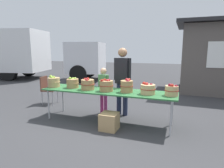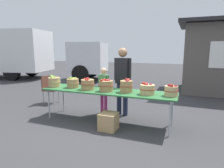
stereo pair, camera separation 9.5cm
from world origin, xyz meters
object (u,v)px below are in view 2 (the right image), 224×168
at_px(folding_chair, 49,87).
at_px(produce_crate, 109,121).
at_px(market_table, 107,92).
at_px(apple_basket_red_4, 171,90).
at_px(apple_basket_red_3, 147,89).
at_px(child_customer, 104,87).
at_px(apple_basket_red_1, 106,85).
at_px(apple_basket_red_0, 88,84).
at_px(apple_basket_green_0, 54,82).
at_px(vendor_adult, 123,76).
at_px(apple_basket_red_2, 126,86).
at_px(apple_basket_green_1, 73,83).
at_px(box_truck, 29,53).

xyz_separation_m(folding_chair, produce_crate, (2.51, -1.20, -0.33)).
relative_size(market_table, apple_basket_red_4, 10.90).
bearing_deg(apple_basket_red_3, market_table, 177.33).
height_order(apple_basket_red_4, folding_chair, apple_basket_red_4).
relative_size(apple_basket_red_4, folding_chair, 0.33).
xyz_separation_m(apple_basket_red_4, child_customer, (-1.71, 0.52, -0.15)).
height_order(market_table, child_customer, child_customer).
bearing_deg(produce_crate, apple_basket_red_1, 119.91).
distance_m(apple_basket_red_0, produce_crate, 1.03).
xyz_separation_m(apple_basket_green_0, apple_basket_red_1, (1.43, -0.01, -0.00)).
height_order(apple_basket_red_3, vendor_adult, vendor_adult).
relative_size(apple_basket_green_0, apple_basket_red_2, 1.01).
bearing_deg(child_customer, apple_basket_red_3, 171.20).
xyz_separation_m(apple_basket_red_0, apple_basket_red_3, (1.40, 0.02, -0.02)).
height_order(apple_basket_green_1, box_truck, box_truck).
distance_m(apple_basket_green_1, apple_basket_red_3, 1.85).
bearing_deg(apple_basket_red_3, apple_basket_red_1, -178.22).
distance_m(apple_basket_red_3, vendor_adult, 0.99).
bearing_deg(apple_basket_red_4, market_table, 178.82).
xyz_separation_m(apple_basket_green_0, box_truck, (-5.50, 4.83, 0.61)).
bearing_deg(apple_basket_green_1, box_truck, 141.56).
relative_size(apple_basket_green_0, vendor_adult, 0.18).
bearing_deg(box_truck, market_table, -46.17).
xyz_separation_m(apple_basket_green_1, box_truck, (-6.00, 4.76, 0.62)).
height_order(market_table, apple_basket_red_4, apple_basket_red_4).
height_order(apple_basket_red_0, box_truck, box_truck).
distance_m(market_table, apple_basket_red_1, 0.18).
distance_m(apple_basket_red_4, produce_crate, 1.44).
relative_size(apple_basket_green_1, apple_basket_red_4, 1.08).
height_order(apple_basket_green_1, produce_crate, apple_basket_green_1).
distance_m(apple_basket_red_4, folding_chair, 3.83).
height_order(apple_basket_green_0, apple_basket_red_0, apple_basket_green_0).
distance_m(apple_basket_green_0, vendor_adult, 1.73).
bearing_deg(produce_crate, box_truck, 143.95).
relative_size(apple_basket_green_0, apple_basket_red_0, 0.95).
relative_size(apple_basket_red_0, apple_basket_red_2, 1.07).
distance_m(apple_basket_red_1, apple_basket_red_4, 1.40).
relative_size(apple_basket_green_1, apple_basket_red_2, 1.01).
distance_m(market_table, child_customer, 0.57).
height_order(apple_basket_green_0, apple_basket_red_2, apple_basket_red_2).
relative_size(apple_basket_red_0, folding_chair, 0.38).
height_order(apple_basket_green_1, apple_basket_red_1, apple_basket_red_1).
height_order(apple_basket_red_0, apple_basket_red_2, apple_basket_red_2).
bearing_deg(apple_basket_green_0, apple_basket_red_2, 1.35).
bearing_deg(market_table, produce_crate, -64.29).
bearing_deg(produce_crate, folding_chair, 154.55).
xyz_separation_m(apple_basket_red_0, folding_chair, (-1.84, 0.85, -0.37)).
relative_size(market_table, folding_chair, 3.60).
xyz_separation_m(apple_basket_red_3, vendor_adult, (-0.75, 0.62, 0.15)).
bearing_deg(box_truck, apple_basket_red_3, -43.12).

